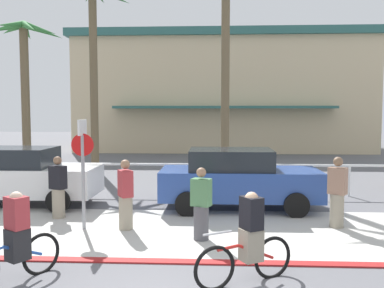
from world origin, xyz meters
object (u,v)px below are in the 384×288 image
at_px(pedestrian_1, 201,207).
at_px(car_blue_2, 238,179).
at_px(stop_sign_bike_lane, 83,158).
at_px(pedestrian_2, 337,195).
at_px(cyclist_red_0, 249,240).
at_px(cyclist_blue_1, 15,240).
at_px(palm_tree_4, 226,4).
at_px(pedestrian_0, 126,198).
at_px(car_white_1, 20,176).
at_px(palm_tree_3, 94,32).
at_px(palm_tree_2, 25,59).
at_px(pedestrian_3, 58,190).

bearing_deg(pedestrian_1, car_blue_2, 72.48).
distance_m(car_blue_2, pedestrian_1, 3.10).
bearing_deg(stop_sign_bike_lane, pedestrian_2, 4.29).
bearing_deg(cyclist_red_0, pedestrian_1, 110.72).
height_order(cyclist_red_0, cyclist_blue_1, same).
bearing_deg(cyclist_red_0, cyclist_blue_1, -177.15).
distance_m(palm_tree_4, pedestrian_0, 11.23).
bearing_deg(car_white_1, palm_tree_3, 87.90).
distance_m(stop_sign_bike_lane, palm_tree_4, 11.01).
distance_m(palm_tree_3, cyclist_blue_1, 14.05).
relative_size(car_blue_2, pedestrian_1, 2.81).
xyz_separation_m(car_blue_2, pedestrian_2, (2.23, -1.82, -0.09)).
xyz_separation_m(palm_tree_2, car_blue_2, (8.81, -6.30, -4.12)).
bearing_deg(palm_tree_4, cyclist_blue_1, -107.22).
bearing_deg(pedestrian_1, stop_sign_bike_lane, 165.88).
bearing_deg(palm_tree_3, palm_tree_2, -158.76).
relative_size(palm_tree_3, pedestrian_0, 5.11).
bearing_deg(car_white_1, pedestrian_2, -13.42).
distance_m(stop_sign_bike_lane, cyclist_blue_1, 3.21).
distance_m(car_blue_2, cyclist_red_0, 5.14).
height_order(cyclist_blue_1, pedestrian_2, pedestrian_2).
bearing_deg(car_blue_2, car_white_1, 177.97).
height_order(pedestrian_0, pedestrian_2, pedestrian_2).
relative_size(stop_sign_bike_lane, pedestrian_3, 1.60).
bearing_deg(palm_tree_4, cyclist_red_0, -89.68).
relative_size(stop_sign_bike_lane, cyclist_blue_1, 1.64).
bearing_deg(pedestrian_3, pedestrian_0, -26.40).
bearing_deg(car_blue_2, stop_sign_bike_lane, -148.40).
bearing_deg(pedestrian_0, car_blue_2, 39.67).
relative_size(palm_tree_3, car_blue_2, 1.91).
bearing_deg(cyclist_blue_1, palm_tree_3, 99.92).
bearing_deg(palm_tree_4, pedestrian_0, -106.03).
xyz_separation_m(palm_tree_3, cyclist_red_0, (5.96, -12.49, -5.62)).
bearing_deg(car_white_1, pedestrian_0, -34.15).
bearing_deg(pedestrian_3, pedestrian_1, -24.33).
bearing_deg(palm_tree_2, pedestrian_3, -61.17).
bearing_deg(palm_tree_2, stop_sign_bike_lane, -59.05).
xyz_separation_m(palm_tree_4, pedestrian_3, (-4.47, -7.83, -6.53)).
xyz_separation_m(pedestrian_0, pedestrian_1, (1.77, -0.71, -0.04)).
height_order(stop_sign_bike_lane, pedestrian_3, stop_sign_bike_lane).
relative_size(palm_tree_3, palm_tree_4, 0.83).
relative_size(cyclist_red_0, pedestrian_2, 0.96).
relative_size(stop_sign_bike_lane, pedestrian_0, 1.56).
bearing_deg(palm_tree_3, car_white_1, -92.10).
xyz_separation_m(cyclist_red_0, pedestrian_0, (-2.59, 2.89, 0.06)).
relative_size(cyclist_blue_1, pedestrian_3, 0.97).
xyz_separation_m(palm_tree_4, car_blue_2, (0.17, -6.55, -6.39)).
relative_size(car_blue_2, pedestrian_3, 2.74).
relative_size(cyclist_blue_1, pedestrian_2, 0.92).
distance_m(car_blue_2, pedestrian_2, 2.88).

